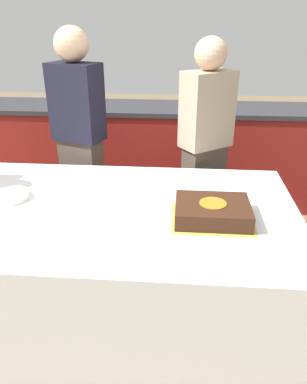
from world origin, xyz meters
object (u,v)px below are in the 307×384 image
at_px(cake, 212,211).
at_px(person_standing_back, 80,140).
at_px(plate_stack, 10,196).
at_px(person_cutting_cake, 205,148).

relative_size(cake, person_standing_back, 0.25).
distance_m(plate_stack, person_cutting_cake, 1.34).
xyz_separation_m(cake, plate_stack, (-1.10, 0.14, -0.03)).
height_order(plate_stack, person_cutting_cake, person_cutting_cake).
xyz_separation_m(plate_stack, person_cutting_cake, (1.10, 0.75, 0.05)).
bearing_deg(person_standing_back, cake, 155.58).
height_order(person_cutting_cake, person_standing_back, person_standing_back).
distance_m(person_cutting_cake, person_standing_back, 0.90).
height_order(plate_stack, person_standing_back, person_standing_back).
height_order(cake, plate_stack, cake).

